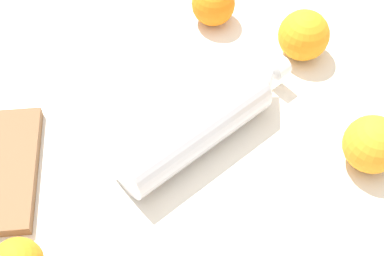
{
  "coord_description": "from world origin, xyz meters",
  "views": [
    {
      "loc": [
        0.1,
        -0.39,
        0.65
      ],
      "look_at": [
        -0.02,
        0.04,
        0.04
      ],
      "focal_mm": 49.77,
      "sensor_mm": 36.0,
      "label": 1
    }
  ],
  "objects_px": {
    "orange_3": "(213,4)",
    "orange_0": "(372,144)",
    "water_bottle": "(205,119)",
    "orange_2": "(304,35)"
  },
  "relations": [
    {
      "from": "water_bottle",
      "to": "orange_0",
      "type": "bearing_deg",
      "value": -51.4
    },
    {
      "from": "orange_3",
      "to": "orange_0",
      "type": "bearing_deg",
      "value": -37.96
    },
    {
      "from": "orange_3",
      "to": "water_bottle",
      "type": "bearing_deg",
      "value": -78.21
    },
    {
      "from": "water_bottle",
      "to": "orange_2",
      "type": "xyz_separation_m",
      "value": [
        0.11,
        0.21,
        0.0
      ]
    },
    {
      "from": "orange_2",
      "to": "orange_0",
      "type": "bearing_deg",
      "value": -56.06
    },
    {
      "from": "orange_0",
      "to": "orange_3",
      "type": "height_order",
      "value": "orange_0"
    },
    {
      "from": "water_bottle",
      "to": "orange_3",
      "type": "relative_size",
      "value": 3.86
    },
    {
      "from": "water_bottle",
      "to": "orange_2",
      "type": "height_order",
      "value": "orange_2"
    },
    {
      "from": "orange_0",
      "to": "water_bottle",
      "type": "bearing_deg",
      "value": -174.86
    },
    {
      "from": "orange_0",
      "to": "orange_3",
      "type": "bearing_deg",
      "value": 142.04
    }
  ]
}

